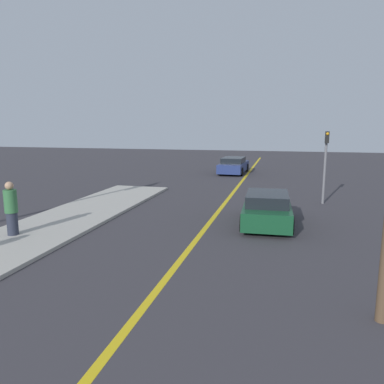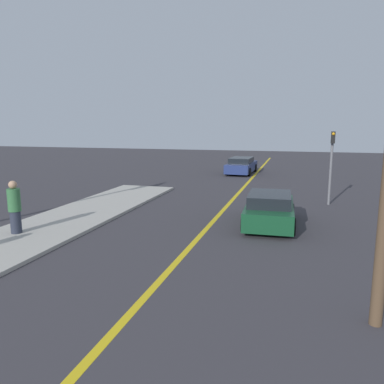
{
  "view_description": "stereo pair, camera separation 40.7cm",
  "coord_description": "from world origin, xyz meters",
  "px_view_note": "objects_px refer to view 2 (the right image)",
  "views": [
    {
      "loc": [
        2.77,
        2.92,
        3.81
      ],
      "look_at": [
        -0.09,
        14.47,
        1.68
      ],
      "focal_mm": 35.0,
      "sensor_mm": 36.0,
      "label": 1
    },
    {
      "loc": [
        3.16,
        3.03,
        3.81
      ],
      "look_at": [
        -0.09,
        14.47,
        1.68
      ],
      "focal_mm": 35.0,
      "sensor_mm": 36.0,
      "label": 2
    }
  ],
  "objects_px": {
    "car_ahead_center": "(241,166)",
    "traffic_light": "(331,160)",
    "pedestrian_mid_group": "(15,207)",
    "car_near_right_lane": "(270,209)"
  },
  "relations": [
    {
      "from": "car_ahead_center",
      "to": "traffic_light",
      "type": "relative_size",
      "value": 1.36
    },
    {
      "from": "car_ahead_center",
      "to": "traffic_light",
      "type": "distance_m",
      "value": 12.39
    },
    {
      "from": "pedestrian_mid_group",
      "to": "traffic_light",
      "type": "relative_size",
      "value": 0.52
    },
    {
      "from": "car_near_right_lane",
      "to": "car_ahead_center",
      "type": "distance_m",
      "value": 15.75
    },
    {
      "from": "car_ahead_center",
      "to": "traffic_light",
      "type": "bearing_deg",
      "value": -59.31
    },
    {
      "from": "car_ahead_center",
      "to": "pedestrian_mid_group",
      "type": "relative_size",
      "value": 2.61
    },
    {
      "from": "pedestrian_mid_group",
      "to": "car_ahead_center",
      "type": "bearing_deg",
      "value": 75.56
    },
    {
      "from": "car_near_right_lane",
      "to": "pedestrian_mid_group",
      "type": "height_order",
      "value": "pedestrian_mid_group"
    },
    {
      "from": "car_ahead_center",
      "to": "car_near_right_lane",
      "type": "bearing_deg",
      "value": -75.41
    },
    {
      "from": "car_near_right_lane",
      "to": "traffic_light",
      "type": "height_order",
      "value": "traffic_light"
    }
  ]
}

